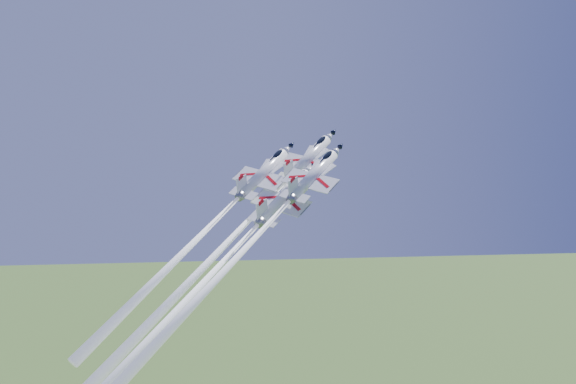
{
  "coord_description": "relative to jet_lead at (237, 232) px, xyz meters",
  "views": [
    {
      "loc": [
        -10.36,
        -108.3,
        95.76
      ],
      "look_at": [
        0.0,
        0.0,
        82.14
      ],
      "focal_mm": 40.0,
      "sensor_mm": 36.0,
      "label": 1
    }
  ],
  "objects": [
    {
      "name": "jet_right",
      "position": [
        0.55,
        -10.12,
        -1.0
      ],
      "size": [
        31.3,
        32.02,
        38.88
      ],
      "rotation": [
        0.58,
        0.14,
        -0.77
      ],
      "color": "white"
    },
    {
      "name": "jet_slot",
      "position": [
        -6.68,
        -11.02,
        -6.88
      ],
      "size": [
        36.38,
        37.43,
        45.8
      ],
      "rotation": [
        0.58,
        0.14,
        -0.77
      ],
      "color": "white"
    },
    {
      "name": "jet_left",
      "position": [
        -5.25,
        -0.65,
        0.31
      ],
      "size": [
        28.92,
        29.29,
        35.09
      ],
      "rotation": [
        0.58,
        0.14,
        -0.77
      ],
      "color": "white"
    },
    {
      "name": "jet_lead",
      "position": [
        0.0,
        0.0,
        0.0
      ],
      "size": [
        33.37,
        34.2,
        41.63
      ],
      "rotation": [
        0.58,
        0.14,
        -0.77
      ],
      "color": "white"
    }
  ]
}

